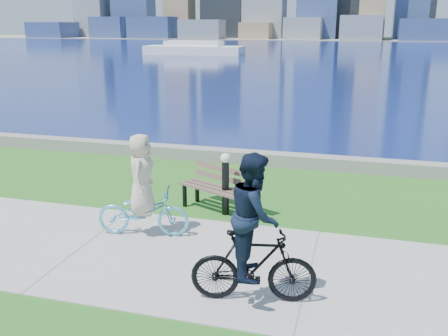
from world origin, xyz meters
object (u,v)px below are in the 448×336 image
(cyclist_man, at_px, (254,241))
(cyclist_woman, at_px, (142,198))
(bollard_lamp, at_px, (225,180))
(park_bench, at_px, (221,186))

(cyclist_man, bearing_deg, cyclist_woman, 43.87)
(bollard_lamp, xyz_separation_m, cyclist_woman, (-1.18, -1.46, -0.02))
(cyclist_man, bearing_deg, park_bench, 12.04)
(park_bench, distance_m, cyclist_woman, 1.93)
(park_bench, relative_size, cyclist_woman, 0.97)
(park_bench, bearing_deg, bollard_lamp, -21.79)
(bollard_lamp, distance_m, cyclist_man, 3.44)
(park_bench, distance_m, bollard_lamp, 0.29)
(cyclist_woman, bearing_deg, bollard_lamp, -49.92)
(cyclist_man, bearing_deg, bollard_lamp, 10.80)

